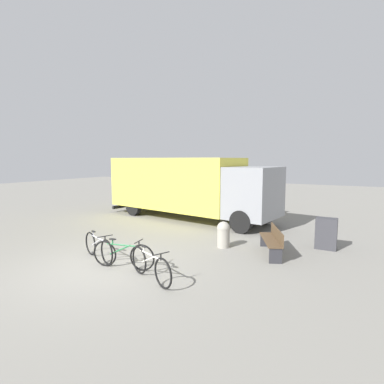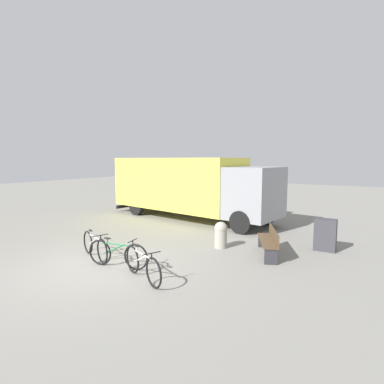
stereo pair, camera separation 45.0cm
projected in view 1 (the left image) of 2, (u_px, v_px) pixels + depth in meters
ground_plane at (101, 268)px, 7.70m from camera, size 60.00×60.00×0.00m
delivery_truck at (187, 185)px, 14.07m from camera, size 8.70×3.57×2.85m
park_bench at (273, 240)px, 8.78m from camera, size 1.06×1.71×0.79m
bicycle_near at (98, 247)px, 8.34m from camera, size 1.67×0.70×0.77m
bicycle_middle at (123, 255)px, 7.65m from camera, size 1.74×0.50×0.77m
bicycle_far at (150, 265)px, 6.88m from camera, size 1.64×0.76×0.77m
bollard_near_bench at (223, 234)px, 9.50m from camera, size 0.42×0.42×0.83m
utility_box at (326, 234)px, 9.30m from camera, size 0.62×0.37×0.98m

